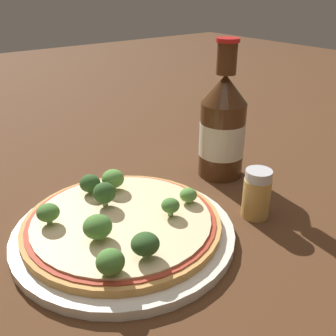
% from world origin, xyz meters
% --- Properties ---
extents(ground_plane, '(3.00, 3.00, 0.00)m').
position_xyz_m(ground_plane, '(0.00, 0.00, 0.00)').
color(ground_plane, '#4C2D19').
extents(plate, '(0.28, 0.28, 0.01)m').
position_xyz_m(plate, '(-0.02, -0.03, 0.01)').
color(plate, silver).
rests_on(plate, ground_plane).
extents(pizza, '(0.25, 0.25, 0.01)m').
position_xyz_m(pizza, '(-0.02, -0.03, 0.02)').
color(pizza, tan).
rests_on(pizza, plate).
extents(broccoli_floret_0, '(0.03, 0.03, 0.03)m').
position_xyz_m(broccoli_floret_0, '(-0.00, -0.07, 0.04)').
color(broccoli_floret_0, '#89A866').
rests_on(broccoli_floret_0, pizza).
extents(broccoli_floret_1, '(0.02, 0.02, 0.02)m').
position_xyz_m(broccoli_floret_1, '(0.01, 0.02, 0.04)').
color(broccoli_floret_1, '#89A866').
rests_on(broccoli_floret_1, pizza).
extents(broccoli_floret_2, '(0.03, 0.03, 0.03)m').
position_xyz_m(broccoli_floret_2, '(0.06, -0.09, 0.04)').
color(broccoli_floret_2, '#89A866').
rests_on(broccoli_floret_2, pizza).
extents(broccoli_floret_3, '(0.03, 0.03, 0.03)m').
position_xyz_m(broccoli_floret_3, '(-0.06, -0.03, 0.05)').
color(broccoli_floret_3, '#89A866').
rests_on(broccoli_floret_3, pizza).
extents(broccoli_floret_4, '(0.03, 0.03, 0.03)m').
position_xyz_m(broccoli_floret_4, '(-0.09, 0.00, 0.04)').
color(broccoli_floret_4, '#89A866').
rests_on(broccoli_floret_4, pizza).
extents(broccoli_floret_5, '(0.03, 0.03, 0.03)m').
position_xyz_m(broccoli_floret_5, '(-0.10, -0.03, 0.04)').
color(broccoli_floret_5, '#89A866').
rests_on(broccoli_floret_5, pizza).
extents(broccoli_floret_6, '(0.03, 0.03, 0.03)m').
position_xyz_m(broccoli_floret_6, '(0.06, -0.05, 0.04)').
color(broccoli_floret_6, '#89A866').
rests_on(broccoli_floret_6, pizza).
extents(broccoli_floret_7, '(0.02, 0.02, 0.02)m').
position_xyz_m(broccoli_floret_7, '(0.00, 0.06, 0.04)').
color(broccoli_floret_7, '#89A866').
rests_on(broccoli_floret_7, pizza).
extents(broccoli_floret_8, '(0.03, 0.03, 0.03)m').
position_xyz_m(broccoli_floret_8, '(-0.06, -0.11, 0.04)').
color(broccoli_floret_8, '#89A866').
rests_on(broccoli_floret_8, pizza).
extents(beer_bottle, '(0.07, 0.07, 0.22)m').
position_xyz_m(beer_bottle, '(-0.07, 0.19, 0.08)').
color(beer_bottle, '#472814').
rests_on(beer_bottle, ground_plane).
extents(pepper_shaker, '(0.04, 0.04, 0.07)m').
position_xyz_m(pepper_shaker, '(0.05, 0.14, 0.03)').
color(pepper_shaker, tan).
rests_on(pepper_shaker, ground_plane).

